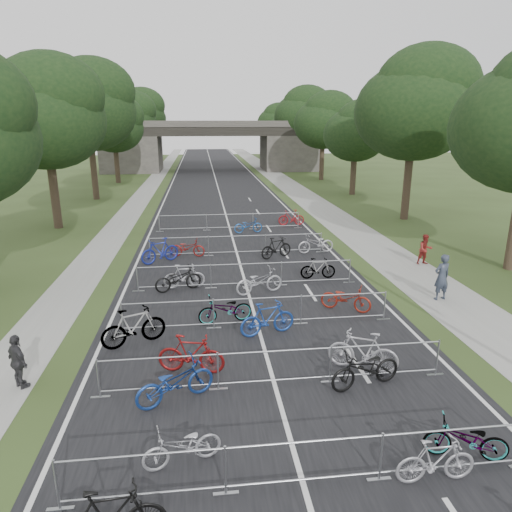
# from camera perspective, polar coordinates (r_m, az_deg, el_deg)

# --- Properties ---
(road) EXTENTS (11.00, 140.00, 0.01)m
(road) POSITION_cam_1_polar(r_m,az_deg,el_deg) (54.02, -4.93, 9.04)
(road) COLOR black
(road) RESTS_ON ground
(sidewalk_right) EXTENTS (3.00, 140.00, 0.01)m
(sidewalk_right) POSITION_cam_1_polar(r_m,az_deg,el_deg) (54.87, 3.55, 9.19)
(sidewalk_right) COLOR gray
(sidewalk_right) RESTS_ON ground
(sidewalk_left) EXTENTS (2.00, 140.00, 0.01)m
(sidewalk_left) POSITION_cam_1_polar(r_m,az_deg,el_deg) (54.29, -12.96, 8.73)
(sidewalk_left) COLOR gray
(sidewalk_left) RESTS_ON ground
(lane_markings) EXTENTS (0.12, 140.00, 0.00)m
(lane_markings) POSITION_cam_1_polar(r_m,az_deg,el_deg) (54.02, -4.93, 9.04)
(lane_markings) COLOR silver
(lane_markings) RESTS_ON ground
(overpass_bridge) EXTENTS (31.00, 8.00, 7.05)m
(overpass_bridge) POSITION_cam_1_polar(r_m,az_deg,el_deg) (68.65, -5.48, 13.55)
(overpass_bridge) COLOR #403D39
(overpass_bridge) RESTS_ON ground
(tree_left_1) EXTENTS (7.56, 7.56, 11.53)m
(tree_left_1) POSITION_cam_1_polar(r_m,az_deg,el_deg) (32.90, -24.77, 15.71)
(tree_left_1) COLOR #33261C
(tree_left_1) RESTS_ON ground
(tree_right_1) EXTENTS (8.18, 8.18, 12.47)m
(tree_right_1) POSITION_cam_1_polar(r_m,az_deg,el_deg) (34.84, 19.40, 17.20)
(tree_right_1) COLOR #33261C
(tree_right_1) RESTS_ON ground
(tree_left_2) EXTENTS (8.40, 8.40, 12.81)m
(tree_left_2) POSITION_cam_1_polar(r_m,az_deg,el_deg) (44.53, -20.19, 17.05)
(tree_left_2) COLOR #33261C
(tree_left_2) RESTS_ON ground
(tree_right_2) EXTENTS (6.16, 6.16, 9.39)m
(tree_right_2) POSITION_cam_1_polar(r_m,az_deg,el_deg) (45.97, 12.51, 14.88)
(tree_right_2) COLOR #33261C
(tree_right_2) RESTS_ON ground
(tree_left_3) EXTENTS (6.72, 6.72, 10.25)m
(tree_left_3) POSITION_cam_1_polar(r_m,az_deg,el_deg) (56.30, -17.28, 15.31)
(tree_left_3) COLOR #33261C
(tree_left_3) RESTS_ON ground
(tree_right_3) EXTENTS (7.17, 7.17, 10.93)m
(tree_right_3) POSITION_cam_1_polar(r_m,az_deg,el_deg) (57.44, 8.55, 16.29)
(tree_right_3) COLOR #33261C
(tree_right_3) RESTS_ON ground
(tree_left_4) EXTENTS (7.56, 7.56, 11.53)m
(tree_left_4) POSITION_cam_1_polar(r_m,az_deg,el_deg) (68.15, -15.56, 16.20)
(tree_left_4) COLOR #33261C
(tree_left_4) RESTS_ON ground
(tree_right_4) EXTENTS (8.18, 8.18, 12.47)m
(tree_right_4) POSITION_cam_1_polar(r_m,az_deg,el_deg) (69.11, 5.88, 17.18)
(tree_right_4) COLOR #33261C
(tree_right_4) RESTS_ON ground
(tree_left_5) EXTENTS (8.40, 8.40, 12.81)m
(tree_left_5) POSITION_cam_1_polar(r_m,az_deg,el_deg) (80.06, -14.34, 16.82)
(tree_left_5) COLOR #33261C
(tree_left_5) RESTS_ON ground
(tree_right_5) EXTENTS (6.16, 6.16, 9.39)m
(tree_right_5) POSITION_cam_1_polar(r_m,az_deg,el_deg) (80.87, 3.93, 15.72)
(tree_right_5) COLOR #33261C
(tree_right_5) RESTS_ON ground
(tree_left_6) EXTENTS (6.72, 6.72, 10.25)m
(tree_left_6) POSITION_cam_1_polar(r_m,az_deg,el_deg) (91.98, -13.33, 15.76)
(tree_left_6) COLOR #33261C
(tree_left_6) RESTS_ON ground
(tree_right_6) EXTENTS (7.17, 7.17, 10.93)m
(tree_right_6) POSITION_cam_1_polar(r_m,az_deg,el_deg) (92.68, 2.52, 16.43)
(tree_right_6) COLOR #33261C
(tree_right_6) RESTS_ON ground
(barrier_row_1) EXTENTS (9.70, 0.08, 1.10)m
(barrier_row_1) POSITION_cam_1_polar(r_m,az_deg,el_deg) (9.73, 6.11, -24.42)
(barrier_row_1) COLOR #919498
(barrier_row_1) RESTS_ON ground
(barrier_row_2) EXTENTS (9.70, 0.08, 1.10)m
(barrier_row_2) POSITION_cam_1_polar(r_m,az_deg,el_deg) (12.61, 2.40, -13.81)
(barrier_row_2) COLOR #919498
(barrier_row_2) RESTS_ON ground
(barrier_row_3) EXTENTS (9.70, 0.08, 1.10)m
(barrier_row_3) POSITION_cam_1_polar(r_m,az_deg,el_deg) (15.97, 0.22, -6.99)
(barrier_row_3) COLOR #919498
(barrier_row_3) RESTS_ON ground
(barrier_row_4) EXTENTS (9.70, 0.08, 1.10)m
(barrier_row_4) POSITION_cam_1_polar(r_m,az_deg,el_deg) (19.69, -1.21, -2.39)
(barrier_row_4) COLOR #919498
(barrier_row_4) RESTS_ON ground
(barrier_row_5) EXTENTS (9.70, 0.08, 1.10)m
(barrier_row_5) POSITION_cam_1_polar(r_m,az_deg,el_deg) (24.45, -2.37, 1.37)
(barrier_row_5) COLOR #919498
(barrier_row_5) RESTS_ON ground
(barrier_row_6) EXTENTS (9.70, 0.08, 1.10)m
(barrier_row_6) POSITION_cam_1_polar(r_m,az_deg,el_deg) (30.28, -3.28, 4.30)
(barrier_row_6) COLOR #919498
(barrier_row_6) RESTS_ON ground
(bike_5) EXTENTS (1.76, 0.99, 0.88)m
(bike_5) POSITION_cam_1_polar(r_m,az_deg,el_deg) (10.33, -9.20, -22.49)
(bike_5) COLOR #A3A3AB
(bike_5) RESTS_ON ground
(bike_6) EXTENTS (1.64, 0.46, 0.98)m
(bike_6) POSITION_cam_1_polar(r_m,az_deg,el_deg) (10.44, 21.57, -22.74)
(bike_6) COLOR #A5A5AD
(bike_6) RESTS_ON ground
(bike_7) EXTENTS (1.84, 1.09, 0.91)m
(bike_7) POSITION_cam_1_polar(r_m,az_deg,el_deg) (11.26, 24.80, -20.19)
(bike_7) COLOR #919498
(bike_7) RESTS_ON ground
(bike_8) EXTENTS (2.21, 1.56, 1.10)m
(bike_8) POSITION_cam_1_polar(r_m,az_deg,el_deg) (12.17, -10.09, -15.26)
(bike_8) COLOR navy
(bike_8) RESTS_ON ground
(bike_9) EXTENTS (2.01, 0.98, 1.16)m
(bike_9) POSITION_cam_1_polar(r_m,az_deg,el_deg) (13.30, -8.12, -12.09)
(bike_9) COLOR maroon
(bike_9) RESTS_ON ground
(bike_10) EXTENTS (2.20, 1.24, 1.10)m
(bike_10) POSITION_cam_1_polar(r_m,az_deg,el_deg) (12.88, 13.59, -13.60)
(bike_10) COLOR black
(bike_10) RESTS_ON ground
(bike_11) EXTENTS (2.05, 1.40, 1.21)m
(bike_11) POSITION_cam_1_polar(r_m,az_deg,el_deg) (13.64, 13.23, -11.51)
(bike_11) COLOR #A1A0A8
(bike_11) RESTS_ON ground
(bike_12) EXTENTS (2.16, 1.40, 1.26)m
(bike_12) POSITION_cam_1_polar(r_m,az_deg,el_deg) (15.17, -15.05, -8.56)
(bike_12) COLOR #919498
(bike_12) RESTS_ON ground
(bike_13) EXTENTS (2.03, 1.02, 1.02)m
(bike_13) POSITION_cam_1_polar(r_m,az_deg,el_deg) (16.27, -3.85, -6.71)
(bike_13) COLOR #919498
(bike_13) RESTS_ON ground
(bike_14) EXTENTS (2.02, 1.04, 1.17)m
(bike_14) POSITION_cam_1_polar(r_m,az_deg,el_deg) (15.35, 1.44, -7.84)
(bike_14) COLOR navy
(bike_14) RESTS_ON ground
(bike_15) EXTENTS (1.99, 1.50, 1.00)m
(bike_15) POSITION_cam_1_polar(r_m,az_deg,el_deg) (17.59, 11.17, -5.21)
(bike_15) COLOR maroon
(bike_15) RESTS_ON ground
(bike_16) EXTENTS (2.11, 1.29, 1.05)m
(bike_16) POSITION_cam_1_polar(r_m,az_deg,el_deg) (19.53, -9.71, -2.85)
(bike_16) COLOR black
(bike_16) RESTS_ON ground
(bike_17) EXTENTS (1.79, 0.60, 1.06)m
(bike_17) POSITION_cam_1_polar(r_m,az_deg,el_deg) (19.79, -8.95, -2.54)
(bike_17) COLOR #A5A5AC
(bike_17) RESTS_ON ground
(bike_18) EXTENTS (2.18, 1.30, 1.08)m
(bike_18) POSITION_cam_1_polar(r_m,az_deg,el_deg) (18.95, 0.40, -3.15)
(bike_18) COLOR #A5A5AD
(bike_18) RESTS_ON ground
(bike_19) EXTENTS (1.62, 0.49, 0.97)m
(bike_19) POSITION_cam_1_polar(r_m,az_deg,el_deg) (20.92, 7.76, -1.57)
(bike_19) COLOR #919498
(bike_19) RESTS_ON ground
(bike_20) EXTENTS (2.07, 1.62, 1.25)m
(bike_20) POSITION_cam_1_polar(r_m,az_deg,el_deg) (23.56, -11.92, 0.64)
(bike_20) COLOR navy
(bike_20) RESTS_ON ground
(bike_21) EXTENTS (1.91, 0.94, 0.96)m
(bike_21) POSITION_cam_1_polar(r_m,az_deg,el_deg) (24.43, -8.55, 1.02)
(bike_21) COLOR maroon
(bike_21) RESTS_ON ground
(bike_22) EXTENTS (1.91, 1.27, 1.12)m
(bike_22) POSITION_cam_1_polar(r_m,az_deg,el_deg) (23.90, 2.56, 1.04)
(bike_22) COLOR black
(bike_22) RESTS_ON ground
(bike_23) EXTENTS (2.09, 0.97, 1.06)m
(bike_23) POSITION_cam_1_polar(r_m,az_deg,el_deg) (25.03, 7.51, 1.56)
(bike_23) COLOR #AAA8B0
(bike_23) RESTS_ON ground
(bike_26) EXTENTS (1.91, 0.86, 0.97)m
(bike_26) POSITION_cam_1_polar(r_m,az_deg,el_deg) (29.40, -0.98, 3.84)
(bike_26) COLOR #1B4D99
(bike_26) RESTS_ON ground
(bike_27) EXTENTS (1.81, 0.54, 1.08)m
(bike_27) POSITION_cam_1_polar(r_m,az_deg,el_deg) (31.67, 4.44, 4.81)
(bike_27) COLOR maroon
(bike_27) RESTS_ON ground
(pedestrian_a) EXTENTS (0.77, 0.58, 1.89)m
(pedestrian_a) POSITION_cam_1_polar(r_m,az_deg,el_deg) (19.62, 22.20, -2.48)
(pedestrian_a) COLOR #2D3443
(pedestrian_a) RESTS_ON ground
(pedestrian_b) EXTENTS (0.79, 0.64, 1.53)m
(pedestrian_b) POSITION_cam_1_polar(r_m,az_deg,el_deg) (24.27, 20.40, 0.75)
(pedestrian_b) COLOR maroon
(pedestrian_b) RESTS_ON ground
(pedestrian_c) EXTENTS (0.90, 0.90, 1.53)m
(pedestrian_c) POSITION_cam_1_polar(r_m,az_deg,el_deg) (13.94, -27.60, -11.67)
(pedestrian_c) COLOR #2B2B2E
(pedestrian_c) RESTS_ON ground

